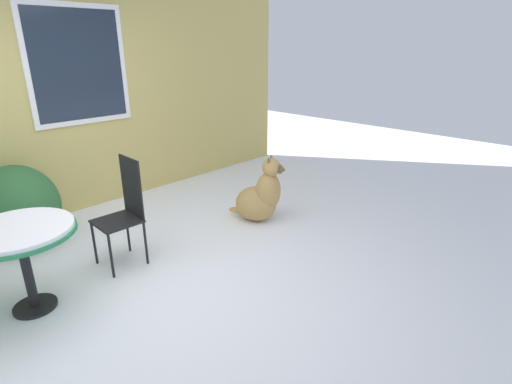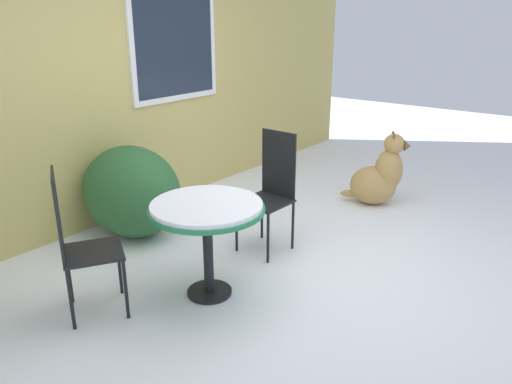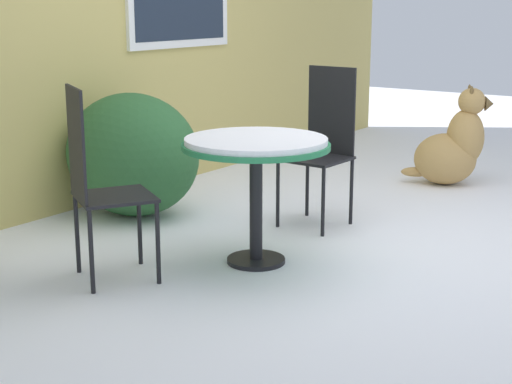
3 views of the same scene
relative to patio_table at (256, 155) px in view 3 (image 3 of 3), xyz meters
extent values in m
plane|color=white|center=(0.77, -0.44, -0.62)|extent=(16.00, 16.00, 0.00)
ellipsoid|color=#2D6033|center=(0.36, 1.29, -0.20)|extent=(0.80, 0.99, 0.85)
cylinder|color=black|center=(0.00, 0.00, -0.61)|extent=(0.33, 0.33, 0.03)
cylinder|color=black|center=(0.00, 0.00, -0.28)|extent=(0.07, 0.07, 0.63)
cylinder|color=#237A47|center=(0.00, 0.00, 0.05)|extent=(0.82, 0.82, 0.03)
cylinder|color=white|center=(0.00, 0.00, 0.08)|extent=(0.79, 0.79, 0.03)
cube|color=black|center=(-0.63, 0.46, -0.17)|extent=(0.53, 0.53, 0.02)
cube|color=black|center=(-0.79, 0.56, 0.12)|extent=(0.19, 0.31, 0.57)
cylinder|color=black|center=(-0.57, 0.22, -0.40)|extent=(0.02, 0.02, 0.44)
cylinder|color=black|center=(-0.40, 0.52, -0.40)|extent=(0.02, 0.02, 0.44)
cylinder|color=black|center=(-0.87, 0.40, -0.40)|extent=(0.02, 0.02, 0.44)
cylinder|color=black|center=(-0.69, 0.70, -0.40)|extent=(0.02, 0.02, 0.44)
cube|color=black|center=(0.84, 0.12, -0.17)|extent=(0.40, 0.40, 0.02)
cube|color=black|center=(1.02, 0.11, 0.12)|extent=(0.03, 0.35, 0.57)
cylinder|color=black|center=(0.67, 0.30, -0.40)|extent=(0.02, 0.02, 0.44)
cylinder|color=black|center=(0.66, -0.05, -0.40)|extent=(0.02, 0.02, 0.44)
cylinder|color=black|center=(1.02, 0.28, -0.40)|extent=(0.02, 0.02, 0.44)
cylinder|color=black|center=(1.01, -0.06, -0.40)|extent=(0.02, 0.02, 0.44)
ellipsoid|color=tan|center=(2.48, -0.12, -0.42)|extent=(0.61, 0.64, 0.41)
ellipsoid|color=tan|center=(2.55, -0.26, -0.24)|extent=(0.43, 0.42, 0.45)
sphere|color=tan|center=(2.57, -0.28, 0.05)|extent=(0.21, 0.21, 0.21)
cone|color=brown|center=(2.63, -0.41, 0.04)|extent=(0.13, 0.11, 0.12)
ellipsoid|color=brown|center=(2.51, -0.30, 0.13)|extent=(0.06, 0.05, 0.10)
ellipsoid|color=brown|center=(2.61, -0.24, 0.13)|extent=(0.06, 0.05, 0.10)
ellipsoid|color=tan|center=(2.37, 0.08, -0.53)|extent=(0.18, 0.24, 0.08)
camera|label=1|loc=(-0.74, -3.16, 1.40)|focal=28.00mm
camera|label=2|loc=(-2.35, -2.26, 1.34)|focal=35.00mm
camera|label=3|loc=(-3.47, -2.43, 0.83)|focal=55.00mm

